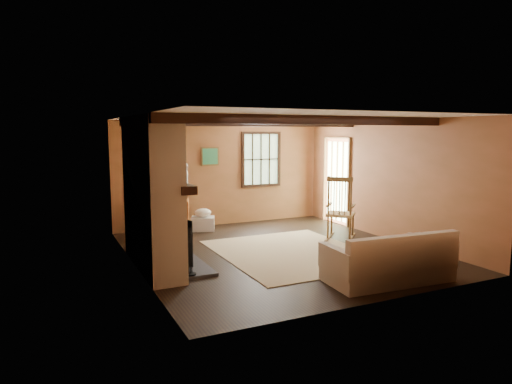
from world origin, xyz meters
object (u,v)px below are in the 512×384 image
rocking_chair (340,212)px  armchair (164,218)px  fireplace (153,199)px  sofa (390,263)px  laundry_basket (203,224)px

rocking_chair → armchair: rocking_chair is taller
fireplace → armchair: (0.68, 2.08, -0.71)m
rocking_chair → fireplace: bearing=49.6°
sofa → laundry_basket: 4.66m
fireplace → armchair: 2.30m
rocking_chair → laundry_basket: (-2.26, 1.94, -0.39)m
fireplace → sofa: fireplace is taller
fireplace → laundry_basket: size_ratio=4.80×
rocking_chair → laundry_basket: size_ratio=2.58×
fireplace → rocking_chair: fireplace is taller
rocking_chair → armchair: bearing=15.8°
sofa → laundry_basket: size_ratio=3.80×
rocking_chair → sofa: rocking_chair is taller
armchair → laundry_basket: bearing=132.2°
laundry_basket → fireplace: bearing=-124.8°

